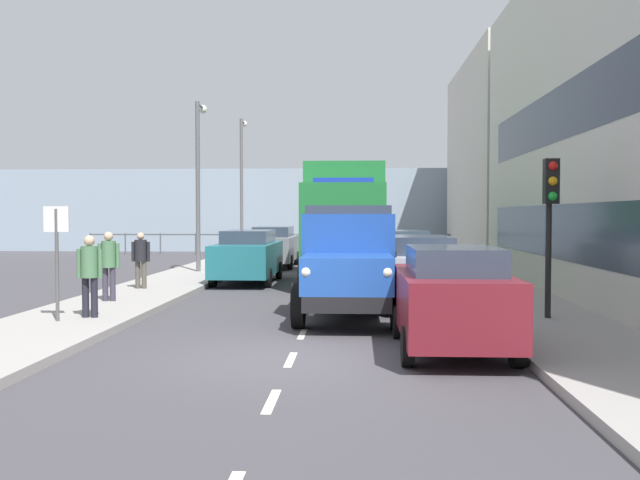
{
  "coord_description": "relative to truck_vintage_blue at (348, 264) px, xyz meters",
  "views": [
    {
      "loc": [
        -1.02,
        10.8,
        2.24
      ],
      "look_at": [
        0.27,
        -13.27,
        1.36
      ],
      "focal_mm": 39.31,
      "sensor_mm": 36.0,
      "label": 1
    }
  ],
  "objects": [
    {
      "name": "street_sign",
      "position": [
        5.68,
        1.6,
        0.5
      ],
      "size": [
        0.5,
        0.07,
        2.25
      ],
      "color": "#4C4C4C",
      "rests_on": "sidewalk_right"
    },
    {
      "name": "car_maroon_kerbside_near",
      "position": [
        -1.73,
        3.52,
        -0.29
      ],
      "size": [
        1.77,
        3.86,
        1.72
      ],
      "color": "maroon",
      "rests_on": "ground_plane"
    },
    {
      "name": "sea_horizon",
      "position": [
        0.83,
        -27.23,
        1.32
      ],
      "size": [
        80.0,
        0.8,
        5.0
      ],
      "primitive_type": "cube",
      "color": "#8C9EAD",
      "rests_on": "ground_plane"
    },
    {
      "name": "pedestrian_couple_a",
      "position": [
        5.8,
        -1.58,
        -0.04
      ],
      "size": [
        0.53,
        0.34,
        1.67
      ],
      "color": "#383342",
      "rests_on": "sidewalk_right"
    },
    {
      "name": "traffic_light_near",
      "position": [
        -4.04,
        0.75,
        1.29
      ],
      "size": [
        0.28,
        0.41,
        3.2
      ],
      "color": "black",
      "rests_on": "sidewalk_left"
    },
    {
      "name": "car_white_kerbside_2",
      "position": [
        -1.73,
        -8.04,
        -0.28
      ],
      "size": [
        1.8,
        4.49,
        1.72
      ],
      "color": "white",
      "rests_on": "ground_plane"
    },
    {
      "name": "car_teal_oppositeside_0",
      "position": [
        3.39,
        -7.77,
        -0.28
      ],
      "size": [
        1.89,
        4.68,
        1.72
      ],
      "color": "#1E6670",
      "rests_on": "ground_plane"
    },
    {
      "name": "truck_vintage_blue",
      "position": [
        0.0,
        0.0,
        0.0
      ],
      "size": [
        2.17,
        5.64,
        2.43
      ],
      "color": "black",
      "rests_on": "ground_plane"
    },
    {
      "name": "seawall_railing",
      "position": [
        0.83,
        -23.63,
        -0.26
      ],
      "size": [
        28.08,
        0.08,
        1.2
      ],
      "color": "#4C5156",
      "rests_on": "ground_plane"
    },
    {
      "name": "road_centreline_markings",
      "position": [
        0.83,
        -4.72,
        -1.17
      ],
      "size": [
        0.12,
        35.05,
        0.01
      ],
      "color": "silver",
      "rests_on": "ground_plane"
    },
    {
      "name": "pedestrian_with_bag",
      "position": [
        5.92,
        -4.46,
        -0.1
      ],
      "size": [
        0.53,
        0.34,
        1.58
      ],
      "color": "#4C473D",
      "rests_on": "sidewalk_right"
    },
    {
      "name": "lamp_post_far",
      "position": [
        5.73,
        -20.73,
        3.09
      ],
      "size": [
        0.32,
        1.14,
        6.98
      ],
      "color": "#59595B",
      "rests_on": "sidewalk_right"
    },
    {
      "name": "building_far_block",
      "position": [
        -9.17,
        -19.18,
        3.61
      ],
      "size": [
        7.75,
        12.28,
        9.57
      ],
      "color": "beige",
      "rests_on": "ground_plane"
    },
    {
      "name": "lamp_post_promenade",
      "position": [
        5.65,
        -10.61,
        2.7
      ],
      "size": [
        0.32,
        1.14,
        6.23
      ],
      "color": "#59595B",
      "rests_on": "sidewalk_right"
    },
    {
      "name": "car_silver_kerbside_1",
      "position": [
        -1.73,
        -2.24,
        -0.28
      ],
      "size": [
        1.77,
        4.57,
        1.72
      ],
      "color": "#B7BABF",
      "rests_on": "ground_plane"
    },
    {
      "name": "car_grey_oppositeside_1",
      "position": [
        3.39,
        -14.63,
        -0.28
      ],
      "size": [
        1.93,
        4.58,
        1.72
      ],
      "color": "slate",
      "rests_on": "ground_plane"
    },
    {
      "name": "pedestrian_couple_b",
      "position": [
        5.23,
        1.09,
        -0.05
      ],
      "size": [
        0.53,
        0.34,
        1.67
      ],
      "color": "black",
      "rests_on": "sidewalk_right"
    },
    {
      "name": "sidewalk_right",
      "position": [
        5.65,
        -4.92,
        -1.1
      ],
      "size": [
        2.62,
        38.63,
        0.15
      ],
      "primitive_type": "cube",
      "color": "#9E9993",
      "rests_on": "ground_plane"
    },
    {
      "name": "sidewalk_left",
      "position": [
        -3.99,
        -4.92,
        -1.1
      ],
      "size": [
        2.62,
        38.63,
        0.15
      ],
      "primitive_type": "cube",
      "color": "#9E9993",
      "rests_on": "ground_plane"
    },
    {
      "name": "lorry_cargo_green",
      "position": [
        0.22,
        -8.14,
        0.9
      ],
      "size": [
        2.58,
        8.2,
        3.87
      ],
      "color": "#1E7033",
      "rests_on": "ground_plane"
    },
    {
      "name": "ground_plane",
      "position": [
        0.83,
        -4.92,
        -1.18
      ],
      "size": [
        80.0,
        80.0,
        0.0
      ],
      "primitive_type": "plane",
      "color": "#423F44"
    }
  ]
}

